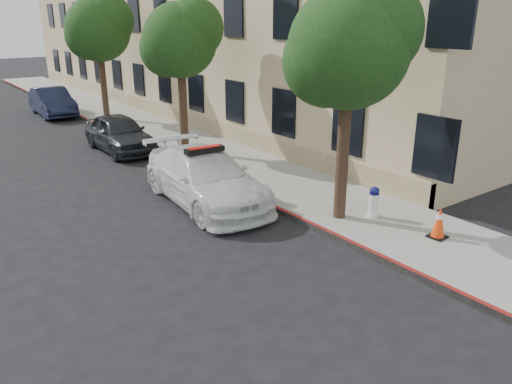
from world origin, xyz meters
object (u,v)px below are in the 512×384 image
at_px(parked_car_far, 52,102).
at_px(police_car, 206,178).
at_px(fire_hydrant, 374,202).
at_px(traffic_cone, 439,222).
at_px(parked_car_mid, 119,133).

bearing_deg(parked_car_far, police_car, -89.25).
xyz_separation_m(fire_hydrant, traffic_cone, (0.22, -1.73, -0.02)).
bearing_deg(traffic_cone, police_car, 117.95).
bearing_deg(parked_car_mid, police_car, -91.96).
xyz_separation_m(police_car, traffic_cone, (2.88, -5.43, -0.21)).
relative_size(parked_car_mid, traffic_cone, 5.54).
distance_m(police_car, parked_car_mid, 6.86).
relative_size(fire_hydrant, traffic_cone, 1.06).
height_order(police_car, fire_hydrant, police_car).
distance_m(police_car, parked_car_far, 15.94).
xyz_separation_m(police_car, fire_hydrant, (2.66, -3.70, -0.20)).
distance_m(parked_car_mid, fire_hydrant, 10.82).
height_order(parked_car_far, fire_hydrant, parked_car_far).
bearing_deg(parked_car_far, traffic_cone, -81.31).
bearing_deg(fire_hydrant, police_car, 119.72).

